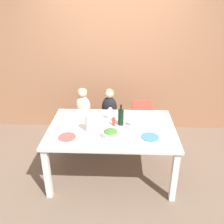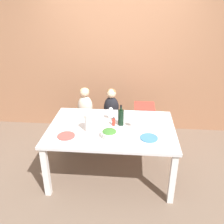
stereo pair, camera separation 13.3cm
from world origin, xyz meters
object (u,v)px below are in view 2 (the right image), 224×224
(chair_far_center, at_px, (111,122))
(wine_glass_far, at_px, (111,111))
(person_child_center, at_px, (111,104))
(wine_bottle, at_px, (121,117))
(chair_right_highchair, at_px, (144,115))
(dinner_plate_front_left, at_px, (66,136))
(dinner_plate_front_right, at_px, (149,138))
(wine_glass_near, at_px, (134,118))
(paper_towel_roll, at_px, (89,123))
(person_child_left, at_px, (85,103))
(dinner_plate_back_left, at_px, (86,116))
(dinner_plate_back_right, at_px, (148,119))
(salad_bowl_large, at_px, (109,133))
(chair_far_left, at_px, (86,121))

(chair_far_center, bearing_deg, wine_glass_far, -85.83)
(person_child_center, distance_m, wine_bottle, 0.74)
(wine_glass_far, bearing_deg, chair_right_highchair, 49.93)
(dinner_plate_front_left, distance_m, dinner_plate_front_right, 1.00)
(wine_glass_near, height_order, dinner_plate_front_right, wine_glass_near)
(chair_far_center, xyz_separation_m, person_child_center, (-0.00, 0.00, 0.32))
(chair_far_center, height_order, paper_towel_roll, paper_towel_roll)
(chair_right_highchair, relative_size, dinner_plate_front_right, 3.30)
(chair_far_center, xyz_separation_m, wine_glass_near, (0.35, -0.77, 0.46))
(person_child_left, bearing_deg, dinner_plate_front_right, -46.75)
(wine_bottle, relative_size, dinner_plate_back_left, 1.32)
(paper_towel_roll, height_order, dinner_plate_front_right, paper_towel_roll)
(chair_far_center, relative_size, wine_glass_near, 2.59)
(wine_glass_near, relative_size, dinner_plate_front_left, 0.86)
(person_child_center, xyz_separation_m, dinner_plate_back_right, (0.54, -0.54, 0.02))
(wine_bottle, xyz_separation_m, dinner_plate_back_left, (-0.50, 0.21, -0.11))
(person_child_center, xyz_separation_m, wine_glass_near, (0.35, -0.77, 0.14))
(chair_far_center, height_order, dinner_plate_back_right, dinner_plate_back_right)
(person_child_left, height_order, dinner_plate_front_left, person_child_left)
(person_child_left, xyz_separation_m, wine_bottle, (0.61, -0.71, 0.12))
(wine_glass_near, height_order, salad_bowl_large, wine_glass_near)
(person_child_center, relative_size, wine_glass_far, 2.64)
(dinner_plate_back_left, bearing_deg, wine_glass_near, -22.35)
(salad_bowl_large, bearing_deg, chair_far_center, 93.65)
(chair_far_left, xyz_separation_m, dinner_plate_front_left, (-0.03, -1.06, 0.33))
(chair_far_left, distance_m, wine_glass_near, 1.19)
(salad_bowl_large, relative_size, dinner_plate_front_right, 0.94)
(dinner_plate_back_left, height_order, dinner_plate_back_right, same)
(chair_right_highchair, xyz_separation_m, wine_glass_near, (-0.17, -0.77, 0.32))
(dinner_plate_front_left, xyz_separation_m, dinner_plate_front_right, (0.99, 0.04, 0.00))
(dinner_plate_back_left, bearing_deg, wine_glass_far, -11.60)
(chair_far_left, relative_size, wine_glass_far, 2.59)
(dinner_plate_front_left, height_order, dinner_plate_front_right, same)
(chair_far_left, xyz_separation_m, chair_right_highchair, (0.94, 0.00, 0.14))
(wine_glass_near, distance_m, dinner_plate_back_right, 0.33)
(dinner_plate_back_left, relative_size, dinner_plate_front_right, 1.00)
(paper_towel_roll, bearing_deg, chair_far_left, 104.08)
(salad_bowl_large, xyz_separation_m, dinner_plate_back_left, (-0.38, 0.53, -0.04))
(chair_far_left, relative_size, wine_bottle, 1.70)
(chair_right_highchair, height_order, dinner_plate_front_right, dinner_plate_front_right)
(chair_far_left, relative_size, person_child_left, 0.98)
(chair_far_center, bearing_deg, dinner_plate_front_right, -62.15)
(wine_glass_far, xyz_separation_m, salad_bowl_large, (0.02, -0.45, -0.08))
(wine_bottle, xyz_separation_m, wine_glass_far, (-0.14, 0.14, 0.02))
(paper_towel_roll, xyz_separation_m, salad_bowl_large, (0.26, -0.12, -0.07))
(person_child_left, relative_size, dinner_plate_front_left, 2.28)
(dinner_plate_front_right, bearing_deg, salad_bowl_large, -179.50)
(salad_bowl_large, bearing_deg, paper_towel_roll, 154.47)
(paper_towel_roll, distance_m, dinner_plate_back_left, 0.43)
(chair_far_center, height_order, chair_right_highchair, chair_right_highchair)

